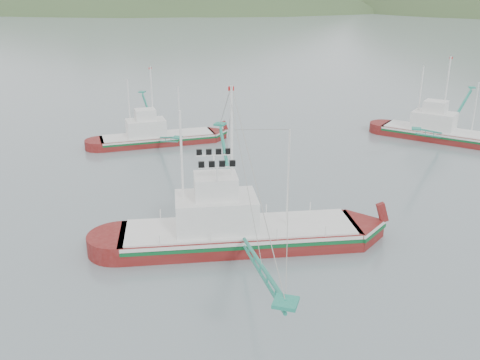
# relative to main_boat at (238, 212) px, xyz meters

# --- Properties ---
(ground) EXTENTS (1200.00, 1200.00, 0.00)m
(ground) POSITION_rel_main_boat_xyz_m (-1.19, -1.57, -2.50)
(ground) COLOR slate
(ground) RESTS_ON ground
(main_boat) EXTENTS (16.95, 28.57, 12.16)m
(main_boat) POSITION_rel_main_boat_xyz_m (0.00, 0.00, 0.00)
(main_boat) COLOR #62100E
(main_boat) RESTS_ON ground
(bg_boat_right) EXTENTS (14.76, 25.25, 10.47)m
(bg_boat_right) POSITION_rel_main_boat_xyz_m (15.32, 32.54, -0.52)
(bg_boat_right) COLOR #62100E
(bg_boat_right) RESTS_ON ground
(bg_boat_left) EXTENTS (16.87, 21.04, 9.46)m
(bg_boat_left) POSITION_rel_main_boat_xyz_m (-16.26, 21.62, -0.49)
(bg_boat_left) COLOR #62100E
(bg_boat_left) RESTS_ON ground
(headland_left) EXTENTS (448.00, 308.00, 210.00)m
(headland_left) POSITION_rel_main_boat_xyz_m (-181.19, 358.43, -2.50)
(headland_left) COLOR #354D28
(headland_left) RESTS_ON ground
(ridge_distant) EXTENTS (960.00, 400.00, 240.00)m
(ridge_distant) POSITION_rel_main_boat_xyz_m (28.81, 558.43, -2.50)
(ridge_distant) COLOR slate
(ridge_distant) RESTS_ON ground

